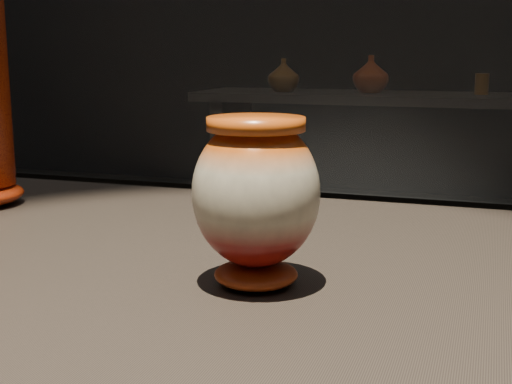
% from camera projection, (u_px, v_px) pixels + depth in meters
% --- Properties ---
extents(main_vase, '(0.16, 0.16, 0.18)m').
position_uv_depth(main_vase, '(256.00, 195.00, 0.73)').
color(main_vase, maroon).
rests_on(main_vase, display_plinth).
extents(back_shelf, '(2.00, 0.60, 0.90)m').
position_uv_depth(back_shelf, '(372.00, 140.00, 4.04)').
color(back_shelf, black).
rests_on(back_shelf, ground).
extents(back_vase_left, '(0.23, 0.23, 0.19)m').
position_uv_depth(back_vase_left, '(284.00, 75.00, 4.08)').
color(back_vase_left, brown).
rests_on(back_vase_left, back_shelf).
extents(back_vase_mid, '(0.28, 0.28, 0.21)m').
position_uv_depth(back_vase_mid, '(371.00, 74.00, 3.97)').
color(back_vase_mid, maroon).
rests_on(back_vase_mid, back_shelf).
extents(back_vase_right, '(0.07, 0.07, 0.11)m').
position_uv_depth(back_vase_right, '(482.00, 84.00, 3.84)').
color(back_vase_right, brown).
rests_on(back_vase_right, back_shelf).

